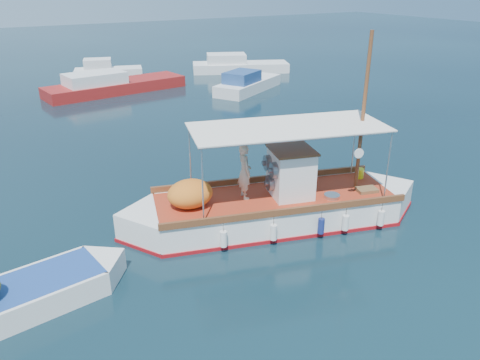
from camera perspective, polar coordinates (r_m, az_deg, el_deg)
ground at (r=16.15m, az=2.23°, el=-5.56°), size 160.00×160.00×0.00m
fishing_caique at (r=16.15m, az=4.03°, el=-3.30°), size 10.35×4.93×6.55m
dinghy at (r=13.46m, az=-26.32°, el=-13.29°), size 6.19×2.42×1.53m
bg_boat_n at (r=36.32m, az=-15.36°, el=10.98°), size 10.55×4.17×1.80m
bg_boat_ne at (r=35.57m, az=0.86°, el=11.54°), size 6.80×5.18×1.80m
bg_boat_e at (r=43.31m, az=-0.31°, el=13.70°), size 8.81×5.82×1.80m
bg_boat_far_n at (r=42.13m, az=-15.96°, el=12.55°), size 5.84×3.47×1.80m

